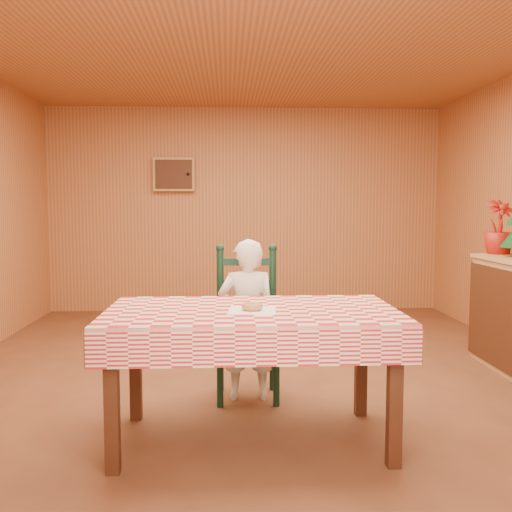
{
  "coord_description": "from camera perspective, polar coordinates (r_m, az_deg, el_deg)",
  "views": [
    {
      "loc": [
        -0.23,
        -4.36,
        1.35
      ],
      "look_at": [
        0.0,
        0.2,
        0.95
      ],
      "focal_mm": 40.0,
      "sensor_mm": 36.0,
      "label": 1
    }
  ],
  "objects": [
    {
      "name": "ground",
      "position": [
        4.57,
        0.13,
        -12.17
      ],
      "size": [
        6.0,
        6.0,
        0.0
      ],
      "primitive_type": "plane",
      "color": "brown",
      "rests_on": "ground"
    },
    {
      "name": "cabin_walls",
      "position": [
        4.92,
        -0.23,
        10.55
      ],
      "size": [
        5.1,
        6.05,
        2.65
      ],
      "color": "#BE7844",
      "rests_on": "ground"
    },
    {
      "name": "dining_table",
      "position": [
        3.26,
        -0.42,
        -6.74
      ],
      "size": [
        1.66,
        0.96,
        0.77
      ],
      "color": "#472413",
      "rests_on": "ground"
    },
    {
      "name": "ladder_chair",
      "position": [
        4.06,
        -0.9,
        -7.02
      ],
      "size": [
        0.44,
        0.4,
        1.08
      ],
      "color": "black",
      "rests_on": "ground"
    },
    {
      "name": "seated_child",
      "position": [
        4.0,
        -0.87,
        -6.36
      ],
      "size": [
        0.41,
        0.27,
        1.12
      ],
      "primitive_type": "imported",
      "rotation": [
        0.0,
        0.0,
        3.14
      ],
      "color": "white",
      "rests_on": "ground"
    },
    {
      "name": "napkin",
      "position": [
        3.19,
        -0.38,
        -5.44
      ],
      "size": [
        0.28,
        0.28,
        0.0
      ],
      "primitive_type": "cube",
      "rotation": [
        0.0,
        0.0,
        -0.09
      ],
      "color": "white",
      "rests_on": "dining_table"
    },
    {
      "name": "donut",
      "position": [
        3.19,
        -0.38,
        -5.06
      ],
      "size": [
        0.13,
        0.13,
        0.04
      ],
      "primitive_type": "torus",
      "rotation": [
        0.0,
        0.0,
        -0.13
      ],
      "color": "#B57A41",
      "rests_on": "napkin"
    },
    {
      "name": "flower_arrangement",
      "position": [
        5.45,
        23.13,
        2.7
      ],
      "size": [
        0.31,
        0.31,
        0.48
      ],
      "primitive_type": "imported",
      "rotation": [
        0.0,
        0.0,
        0.2
      ],
      "color": "#AD190F",
      "rests_on": "shelf_unit"
    }
  ]
}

